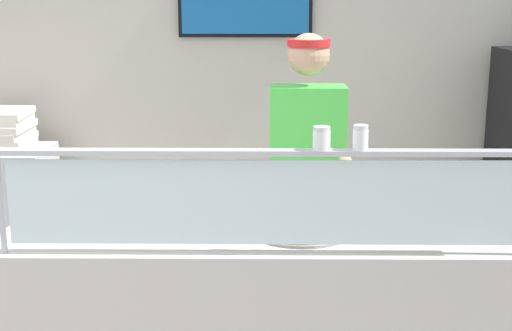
{
  "coord_description": "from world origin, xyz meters",
  "views": [
    {
      "loc": [
        1.12,
        -2.61,
        1.95
      ],
      "look_at": [
        1.09,
        0.39,
        1.23
      ],
      "focal_mm": 50.46,
      "sensor_mm": 36.0,
      "label": 1
    }
  ],
  "objects_px": {
    "parmesan_shaker": "(322,140)",
    "pepper_flake_shaker": "(360,139)",
    "pizza_tray": "(301,228)",
    "worker_figure": "(307,182)",
    "pizza_server": "(304,224)"
  },
  "relations": [
    {
      "from": "pizza_tray",
      "to": "pepper_flake_shaker",
      "type": "bearing_deg",
      "value": -53.21
    },
    {
      "from": "pizza_server",
      "to": "pepper_flake_shaker",
      "type": "relative_size",
      "value": 2.89
    },
    {
      "from": "pizza_server",
      "to": "parmesan_shaker",
      "type": "relative_size",
      "value": 3.09
    },
    {
      "from": "pizza_server",
      "to": "parmesan_shaker",
      "type": "distance_m",
      "value": 0.49
    },
    {
      "from": "parmesan_shaker",
      "to": "pepper_flake_shaker",
      "type": "xyz_separation_m",
      "value": [
        0.15,
        0.0,
        0.0
      ]
    },
    {
      "from": "pizza_tray",
      "to": "worker_figure",
      "type": "xyz_separation_m",
      "value": [
        0.06,
        0.63,
        0.04
      ]
    },
    {
      "from": "pizza_tray",
      "to": "pizza_server",
      "type": "xyz_separation_m",
      "value": [
        0.01,
        -0.02,
        0.02
      ]
    },
    {
      "from": "worker_figure",
      "to": "parmesan_shaker",
      "type": "bearing_deg",
      "value": -90.37
    },
    {
      "from": "pizza_tray",
      "to": "parmesan_shaker",
      "type": "distance_m",
      "value": 0.52
    },
    {
      "from": "parmesan_shaker",
      "to": "worker_figure",
      "type": "xyz_separation_m",
      "value": [
        0.01,
        0.9,
        -0.4
      ]
    },
    {
      "from": "pizza_server",
      "to": "pepper_flake_shaker",
      "type": "height_order",
      "value": "pepper_flake_shaker"
    },
    {
      "from": "pizza_tray",
      "to": "pepper_flake_shaker",
      "type": "xyz_separation_m",
      "value": [
        0.2,
        -0.27,
        0.44
      ]
    },
    {
      "from": "pizza_server",
      "to": "pizza_tray",
      "type": "bearing_deg",
      "value": 107.04
    },
    {
      "from": "parmesan_shaker",
      "to": "pizza_tray",
      "type": "bearing_deg",
      "value": 101.64
    },
    {
      "from": "parmesan_shaker",
      "to": "worker_figure",
      "type": "distance_m",
      "value": 0.99
    }
  ]
}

